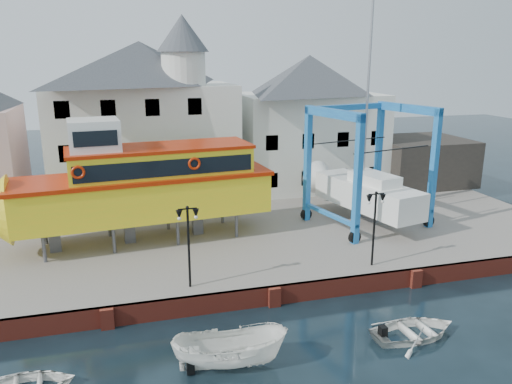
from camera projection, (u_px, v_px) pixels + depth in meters
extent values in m
plane|color=black|center=(274.00, 306.00, 25.00)|extent=(140.00, 140.00, 0.00)
cube|color=slate|center=(227.00, 227.00, 35.10)|extent=(44.00, 22.00, 1.00)
cube|color=maroon|center=(273.00, 295.00, 24.98)|extent=(44.00, 0.25, 1.00)
cube|color=maroon|center=(107.00, 319.00, 22.77)|extent=(0.60, 0.36, 1.00)
cube|color=maroon|center=(274.00, 297.00, 24.82)|extent=(0.60, 0.36, 1.00)
cube|color=maroon|center=(416.00, 279.00, 26.87)|extent=(0.60, 0.36, 1.00)
cube|color=silver|center=(145.00, 142.00, 39.48)|extent=(14.00, 8.00, 9.00)
pyramid|color=#34383D|center=(140.00, 63.00, 37.88)|extent=(14.00, 8.00, 3.20)
cube|color=black|center=(71.00, 195.00, 35.15)|extent=(1.00, 0.08, 1.20)
cube|color=black|center=(115.00, 193.00, 35.92)|extent=(1.00, 0.08, 1.20)
cube|color=black|center=(157.00, 190.00, 36.69)|extent=(1.00, 0.08, 1.20)
cube|color=black|center=(197.00, 187.00, 37.46)|extent=(1.00, 0.08, 1.20)
cube|color=black|center=(66.00, 154.00, 34.36)|extent=(1.00, 0.08, 1.20)
cube|color=black|center=(111.00, 152.00, 35.13)|extent=(1.00, 0.08, 1.20)
cube|color=black|center=(155.00, 149.00, 35.90)|extent=(1.00, 0.08, 1.20)
cube|color=black|center=(196.00, 148.00, 36.67)|extent=(1.00, 0.08, 1.20)
cube|color=black|center=(62.00, 110.00, 33.57)|extent=(1.00, 0.08, 1.20)
cube|color=black|center=(108.00, 109.00, 34.34)|extent=(1.00, 0.08, 1.20)
cube|color=black|center=(152.00, 107.00, 35.11)|extent=(1.00, 0.08, 1.20)
cube|color=black|center=(195.00, 106.00, 35.88)|extent=(1.00, 0.08, 1.20)
cylinder|color=silver|center=(184.00, 69.00, 36.52)|extent=(3.20, 3.20, 2.40)
cone|color=#34383D|center=(182.00, 33.00, 35.87)|extent=(3.80, 3.80, 2.60)
cube|color=silver|center=(308.00, 140.00, 43.67)|extent=(12.00, 8.00, 8.00)
pyramid|color=#34383D|center=(309.00, 74.00, 42.20)|extent=(12.00, 8.00, 3.20)
cube|color=black|center=(272.00, 180.00, 39.46)|extent=(1.00, 0.08, 1.20)
cube|color=black|center=(307.00, 178.00, 40.23)|extent=(1.00, 0.08, 1.20)
cube|color=black|center=(341.00, 176.00, 41.00)|extent=(1.00, 0.08, 1.20)
cube|color=black|center=(374.00, 173.00, 41.77)|extent=(1.00, 0.08, 1.20)
cube|color=black|center=(272.00, 143.00, 38.67)|extent=(1.00, 0.08, 1.20)
cube|color=black|center=(308.00, 141.00, 39.44)|extent=(1.00, 0.08, 1.20)
cube|color=black|center=(343.00, 140.00, 40.21)|extent=(1.00, 0.08, 1.20)
cube|color=black|center=(376.00, 138.00, 40.98)|extent=(1.00, 0.08, 1.20)
cube|color=#272420|center=(419.00, 161.00, 44.90)|extent=(8.00, 7.00, 4.00)
cylinder|color=black|center=(189.00, 249.00, 24.30)|extent=(0.12, 0.12, 4.00)
cube|color=black|center=(187.00, 209.00, 23.76)|extent=(0.90, 0.06, 0.06)
sphere|color=black|center=(187.00, 207.00, 23.74)|extent=(0.16, 0.16, 0.16)
cone|color=black|center=(179.00, 215.00, 23.73)|extent=(0.32, 0.32, 0.45)
sphere|color=white|center=(179.00, 218.00, 23.78)|extent=(0.18, 0.18, 0.18)
cone|color=black|center=(196.00, 214.00, 23.94)|extent=(0.32, 0.32, 0.45)
sphere|color=white|center=(196.00, 217.00, 23.98)|extent=(0.18, 0.18, 0.18)
cylinder|color=black|center=(374.00, 231.00, 26.87)|extent=(0.12, 0.12, 4.00)
cube|color=black|center=(376.00, 194.00, 26.33)|extent=(0.90, 0.06, 0.06)
sphere|color=black|center=(376.00, 193.00, 26.31)|extent=(0.16, 0.16, 0.16)
cone|color=black|center=(369.00, 199.00, 26.30)|extent=(0.32, 0.32, 0.45)
sphere|color=white|center=(369.00, 203.00, 26.34)|extent=(0.18, 0.18, 0.18)
cone|color=black|center=(383.00, 198.00, 26.50)|extent=(0.32, 0.32, 0.45)
sphere|color=white|center=(383.00, 202.00, 26.55)|extent=(0.18, 0.18, 0.18)
cylinder|color=#59595E|center=(44.00, 248.00, 27.59)|extent=(0.22, 0.22, 1.61)
cylinder|color=#59595E|center=(45.00, 231.00, 30.30)|extent=(0.22, 0.22, 1.61)
cylinder|color=#59595E|center=(114.00, 240.00, 28.88)|extent=(0.22, 0.22, 1.61)
cylinder|color=#59595E|center=(109.00, 224.00, 31.59)|extent=(0.22, 0.22, 1.61)
cylinder|color=#59595E|center=(178.00, 232.00, 30.17)|extent=(0.22, 0.22, 1.61)
cylinder|color=#59595E|center=(168.00, 218.00, 32.87)|extent=(0.22, 0.22, 1.61)
cylinder|color=#59595E|center=(236.00, 225.00, 31.46)|extent=(0.22, 0.22, 1.61)
cylinder|color=#59595E|center=(222.00, 212.00, 34.16)|extent=(0.22, 0.22, 1.61)
cube|color=#59595E|center=(55.00, 238.00, 29.13)|extent=(0.69, 0.59, 1.61)
cube|color=#59595E|center=(129.00, 230.00, 30.60)|extent=(0.69, 0.59, 1.61)
cube|color=#59595E|center=(197.00, 222.00, 32.07)|extent=(0.69, 0.59, 1.61)
cube|color=yellow|center=(145.00, 197.00, 30.45)|extent=(15.31, 5.48, 2.36)
cube|color=#AB2205|center=(144.00, 176.00, 30.11)|extent=(15.65, 5.68, 0.24)
cube|color=yellow|center=(161.00, 163.00, 30.28)|extent=(11.01, 4.64, 1.71)
cube|color=black|center=(167.00, 168.00, 28.60)|extent=(10.24, 1.04, 0.96)
cube|color=black|center=(156.00, 157.00, 31.94)|extent=(10.24, 1.04, 0.96)
cube|color=#AB2205|center=(160.00, 147.00, 30.03)|extent=(11.23, 4.77, 0.19)
cube|color=white|center=(94.00, 136.00, 28.51)|extent=(3.04, 3.04, 1.95)
cube|color=black|center=(96.00, 139.00, 27.21)|extent=(2.33, 0.28, 0.86)
torus|color=#AB2205|center=(78.00, 172.00, 26.86)|extent=(0.76, 0.22, 0.75)
torus|color=#AB2205|center=(194.00, 164.00, 29.07)|extent=(0.76, 0.22, 0.75)
cube|color=#1750A8|center=(358.00, 181.00, 29.57)|extent=(0.47, 0.47, 7.87)
cylinder|color=black|center=(355.00, 237.00, 30.50)|extent=(0.83, 0.46, 0.79)
cube|color=#1750A8|center=(308.00, 165.00, 33.98)|extent=(0.47, 0.47, 7.87)
cylinder|color=black|center=(306.00, 214.00, 34.91)|extent=(0.83, 0.46, 0.79)
cube|color=#1750A8|center=(434.00, 170.00, 32.53)|extent=(0.47, 0.47, 7.87)
cylinder|color=black|center=(429.00, 221.00, 33.46)|extent=(0.83, 0.46, 0.79)
cube|color=#1750A8|center=(378.00, 156.00, 36.94)|extent=(0.47, 0.47, 7.87)
cylinder|color=black|center=(375.00, 202.00, 37.87)|extent=(0.83, 0.46, 0.79)
cube|color=#1750A8|center=(333.00, 113.00, 30.79)|extent=(1.69, 5.56, 0.55)
cube|color=#1750A8|center=(329.00, 214.00, 32.51)|extent=(1.58, 5.53, 0.24)
cube|color=#1750A8|center=(408.00, 108.00, 33.75)|extent=(1.69, 5.56, 0.55)
cube|color=#1750A8|center=(401.00, 201.00, 35.47)|extent=(1.58, 5.53, 0.24)
cube|color=#1750A8|center=(347.00, 107.00, 34.48)|extent=(6.65, 1.95, 0.39)
cube|color=white|center=(367.00, 195.00, 33.76)|extent=(4.48, 8.80, 1.80)
cone|color=white|center=(323.00, 179.00, 37.98)|extent=(2.93, 2.35, 2.59)
cube|color=#59595E|center=(366.00, 213.00, 34.10)|extent=(0.73, 2.03, 0.79)
cube|color=white|center=(374.00, 179.00, 32.96)|extent=(2.53, 3.70, 0.67)
cylinder|color=#99999E|center=(368.00, 88.00, 32.37)|extent=(0.19, 0.19, 12.36)
cube|color=black|center=(392.00, 150.00, 31.15)|extent=(6.00, 1.55, 0.05)
cube|color=black|center=(351.00, 140.00, 34.57)|extent=(6.00, 1.55, 0.05)
imported|color=white|center=(230.00, 367.00, 20.04)|extent=(4.85, 2.42, 1.79)
imported|color=white|center=(414.00, 336.00, 22.24)|extent=(4.14, 3.06, 0.83)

